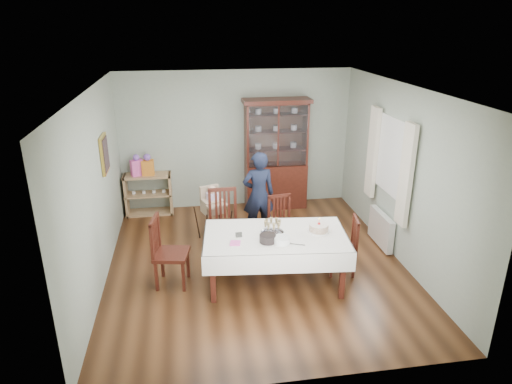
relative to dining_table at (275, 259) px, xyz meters
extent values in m
plane|color=#593319|center=(-0.19, 0.56, -0.38)|extent=(5.00, 5.00, 0.00)
plane|color=#9EAA99|center=(-0.19, 3.06, 0.97)|extent=(4.50, 0.00, 4.50)
plane|color=#9EAA99|center=(-2.44, 0.56, 0.97)|extent=(0.00, 5.00, 5.00)
plane|color=#9EAA99|center=(2.06, 0.56, 0.97)|extent=(0.00, 5.00, 5.00)
plane|color=white|center=(-0.19, 0.56, 2.32)|extent=(5.00, 5.00, 0.00)
cube|color=#491B12|center=(0.00, 0.00, 0.34)|extent=(2.00, 1.24, 0.06)
cube|color=white|center=(0.00, 0.00, 0.37)|extent=(2.11, 1.35, 0.01)
cube|color=#491B12|center=(0.56, 2.82, 0.07)|extent=(1.20, 0.45, 0.90)
cube|color=white|center=(0.56, 2.63, 1.12)|extent=(1.12, 0.01, 1.16)
cube|color=#491B12|center=(0.56, 2.82, 1.76)|extent=(1.30, 0.48, 0.07)
cube|color=tan|center=(-1.94, 2.84, -0.36)|extent=(0.90, 0.38, 0.04)
cube|color=tan|center=(-1.94, 2.84, 0.02)|extent=(0.90, 0.38, 0.03)
cube|color=tan|center=(-1.94, 2.84, 0.40)|extent=(0.90, 0.38, 0.04)
cube|color=tan|center=(-2.36, 2.84, 0.02)|extent=(0.04, 0.38, 0.80)
cube|color=tan|center=(-1.52, 2.84, 0.02)|extent=(0.04, 0.38, 0.80)
cube|color=gold|center=(-2.41, 1.36, 1.27)|extent=(0.04, 0.48, 0.58)
cube|color=white|center=(2.03, 0.86, 1.17)|extent=(0.04, 1.02, 1.22)
cube|color=silver|center=(1.97, 0.24, 1.07)|extent=(0.07, 0.30, 1.55)
cube|color=silver|center=(1.97, 1.48, 1.07)|extent=(0.07, 0.30, 1.55)
cube|color=white|center=(1.97, 0.86, -0.08)|extent=(0.10, 0.80, 0.55)
cube|color=#491B12|center=(-0.63, 0.96, 0.10)|extent=(0.48, 0.48, 0.05)
cube|color=#491B12|center=(-0.64, 1.18, 0.39)|extent=(0.46, 0.05, 0.56)
cube|color=#491B12|center=(0.31, 0.94, 0.03)|extent=(0.46, 0.46, 0.05)
cube|color=#491B12|center=(0.28, 1.13, 0.28)|extent=(0.39, 0.09, 0.48)
cube|color=#491B12|center=(-1.45, 0.19, 0.09)|extent=(0.54, 0.54, 0.05)
cube|color=#491B12|center=(-1.66, 0.23, 0.37)|extent=(0.12, 0.44, 0.55)
cube|color=#491B12|center=(1.03, 0.13, 0.02)|extent=(0.46, 0.46, 0.05)
cube|color=#491B12|center=(1.21, 0.10, 0.26)|extent=(0.10, 0.38, 0.47)
imported|color=black|center=(0.02, 1.57, 0.38)|extent=(0.57, 0.39, 1.52)
cube|color=tan|center=(-0.78, 1.48, 0.25)|extent=(0.40, 0.38, 0.23)
cube|color=tan|center=(-0.78, 1.48, 0.44)|extent=(0.33, 0.16, 0.27)
cube|color=tan|center=(-0.78, 1.48, 0.33)|extent=(0.38, 0.26, 0.03)
cube|color=silver|center=(-0.78, 1.48, 0.40)|extent=(0.21, 0.18, 0.17)
sphere|color=beige|center=(-0.78, 1.48, 0.54)|extent=(0.14, 0.14, 0.14)
cylinder|color=silver|center=(-0.03, 0.06, 0.38)|extent=(0.32, 0.32, 0.01)
torus|color=silver|center=(-0.03, 0.06, 0.39)|extent=(0.33, 0.33, 0.01)
cylinder|color=white|center=(0.62, 0.01, 0.38)|extent=(0.31, 0.31, 0.02)
cylinder|color=brown|center=(0.62, 0.01, 0.44)|extent=(0.27, 0.27, 0.10)
cylinder|color=silver|center=(0.62, 0.01, 0.49)|extent=(0.27, 0.27, 0.01)
cylinder|color=#F24C4C|center=(0.62, 0.01, 0.54)|extent=(0.01, 0.01, 0.08)
sphere|color=yellow|center=(0.62, 0.01, 0.58)|extent=(0.02, 0.02, 0.02)
cylinder|color=black|center=(-0.15, -0.20, 0.43)|extent=(0.27, 0.27, 0.11)
cylinder|color=white|center=(0.03, -0.26, 0.42)|extent=(0.23, 0.23, 0.09)
cube|color=#E955AE|center=(-0.59, -0.18, 0.38)|extent=(0.16, 0.16, 0.02)
cube|color=silver|center=(0.21, -0.33, 0.38)|extent=(0.24, 0.12, 0.01)
cube|color=#E955AE|center=(-2.11, 2.82, 0.57)|extent=(0.26, 0.22, 0.30)
sphere|color=#E533B2|center=(-2.11, 2.82, 0.77)|extent=(0.12, 0.12, 0.12)
cube|color=orange|center=(-1.90, 2.82, 0.56)|extent=(0.23, 0.16, 0.29)
sphere|color=#E533B2|center=(-1.90, 2.82, 0.76)|extent=(0.13, 0.13, 0.13)
camera|label=1|loc=(-1.16, -5.62, 3.21)|focal=32.00mm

